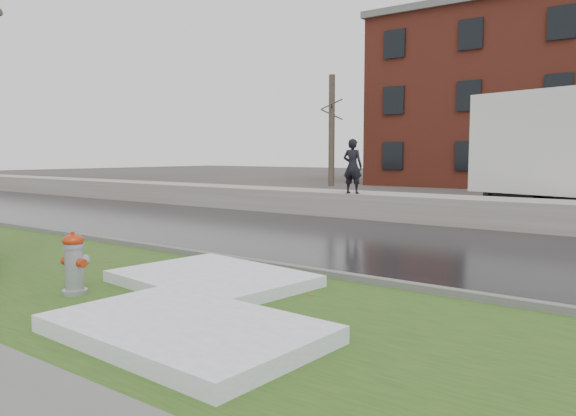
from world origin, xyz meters
The scene contains 12 objects.
ground centered at (0.00, 0.00, 0.00)m, with size 120.00×120.00×0.00m, color #47423D.
verge centered at (0.00, -1.25, 0.02)m, with size 60.00×4.50×0.04m, color #264918.
road centered at (0.00, 4.50, 0.01)m, with size 60.00×7.00×0.03m, color black.
parking_lot centered at (0.00, 13.00, 0.01)m, with size 60.00×9.00×0.03m, color slate.
curb centered at (0.00, 1.00, 0.07)m, with size 60.00×0.15×0.14m, color slate.
snowbank centered at (0.00, 8.70, 0.38)m, with size 60.00×1.60×0.75m, color #A6A098.
bg_tree_left centered at (-12.00, 22.00, 3.33)m, with size 1.40×1.62×6.50m.
bg_tree_center centered at (-6.00, 26.00, 3.33)m, with size 1.40×1.62×6.50m.
fire_hydrant centered at (-0.77, -1.91, 0.49)m, with size 0.41×0.36×0.84m.
worker centered at (-2.40, 8.10, 1.55)m, with size 0.58×0.38×1.59m, color black.
snow_patch_near centered at (0.29, -0.40, 0.12)m, with size 2.60×2.00×0.16m, color white.
snow_patch_side centered at (1.74, -2.26, 0.13)m, with size 2.80×1.80×0.18m, color white.
Camera 1 is at (5.93, -6.08, 1.91)m, focal length 35.00 mm.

